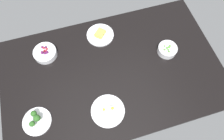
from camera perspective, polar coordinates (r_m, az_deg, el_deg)
dining_table at (r=148.59cm, az=0.00°, el=-0.66°), size 157.62×96.92×4.00cm
bowl_peas at (r=157.38cm, az=15.22°, el=5.56°), size 14.20×14.20×6.70cm
plate_broccoli at (r=141.98cm, az=-20.38°, el=-13.11°), size 18.53×18.53×8.02cm
plate_eggs at (r=136.06cm, az=-1.13°, el=-11.30°), size 22.31×22.31×4.81cm
bowl_berries at (r=158.70cm, az=-18.21°, el=4.57°), size 17.02×17.02×6.59cm
plate_cheese at (r=161.70cm, az=-3.29°, el=9.85°), size 21.10×21.10×4.40cm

